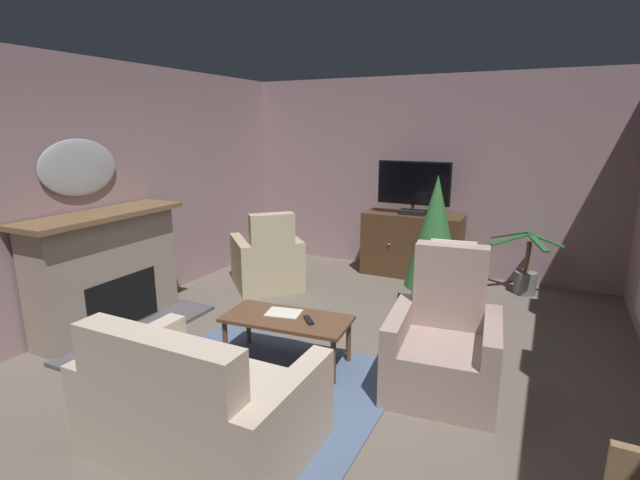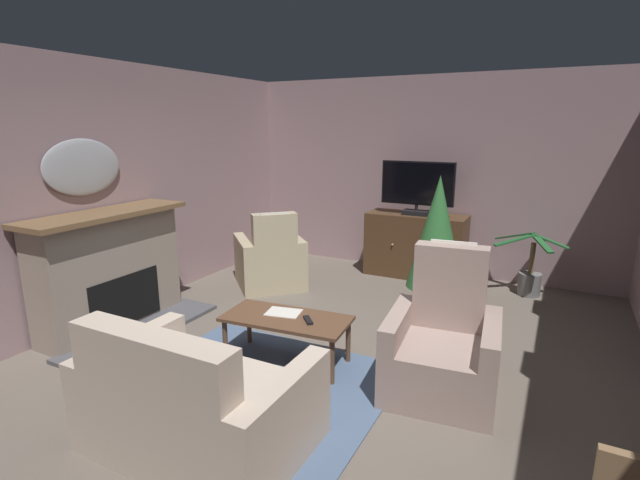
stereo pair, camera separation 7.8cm
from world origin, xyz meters
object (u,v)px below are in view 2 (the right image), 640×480
(tv_cabinet, at_px, (415,247))
(tv_remote, at_px, (308,320))
(television, at_px, (417,187))
(sofa_floral, at_px, (196,405))
(potted_plant_leafy_by_curtain, at_px, (437,242))
(coffee_table, at_px, (286,322))
(armchair_near_window, at_px, (270,262))
(folded_newspaper, at_px, (284,312))
(potted_plant_on_hearth_side, at_px, (530,277))
(armchair_beside_cabinet, at_px, (442,349))
(wall_mirror_oval, at_px, (83,167))
(fireplace, at_px, (111,273))

(tv_cabinet, distance_m, tv_remote, 2.98)
(television, relative_size, sofa_floral, 0.70)
(tv_remote, distance_m, potted_plant_leafy_by_curtain, 1.80)
(coffee_table, distance_m, sofa_floral, 1.25)
(tv_cabinet, bearing_deg, potted_plant_leafy_by_curtain, -66.15)
(armchair_near_window, bearing_deg, coffee_table, -52.99)
(armchair_near_window, bearing_deg, television, 38.93)
(potted_plant_leafy_by_curtain, bearing_deg, folded_newspaper, -121.99)
(television, bearing_deg, coffee_table, -95.74)
(tv_cabinet, relative_size, potted_plant_on_hearth_side, 1.55)
(tv_remote, xyz_separation_m, sofa_floral, (-0.14, -1.25, -0.13))
(tv_cabinet, xyz_separation_m, armchair_beside_cabinet, (1.03, -2.80, -0.07))
(television, relative_size, coffee_table, 0.86)
(television, height_order, folded_newspaper, television)
(television, xyz_separation_m, sofa_floral, (-0.22, -4.18, -0.95))
(sofa_floral, distance_m, armchair_beside_cabinet, 1.90)
(wall_mirror_oval, bearing_deg, tv_cabinet, 50.80)
(wall_mirror_oval, relative_size, tv_cabinet, 0.65)
(armchair_beside_cabinet, bearing_deg, tv_cabinet, 110.13)
(wall_mirror_oval, bearing_deg, sofa_floral, -25.25)
(fireplace, relative_size, armchair_near_window, 1.45)
(tv_cabinet, height_order, folded_newspaper, tv_cabinet)
(fireplace, height_order, armchair_near_window, fireplace)
(folded_newspaper, height_order, potted_plant_on_hearth_side, potted_plant_on_hearth_side)
(coffee_table, distance_m, tv_remote, 0.22)
(potted_plant_on_hearth_side, bearing_deg, armchair_near_window, -158.77)
(tv_cabinet, relative_size, television, 1.36)
(tv_remote, bearing_deg, potted_plant_leafy_by_curtain, 114.72)
(potted_plant_leafy_by_curtain, bearing_deg, television, 114.71)
(tv_remote, relative_size, armchair_beside_cabinet, 0.15)
(potted_plant_on_hearth_side, bearing_deg, sofa_floral, -112.63)
(television, distance_m, sofa_floral, 4.29)
(tv_cabinet, bearing_deg, armchair_beside_cabinet, -69.87)
(coffee_table, relative_size, folded_newspaper, 3.83)
(tv_cabinet, height_order, coffee_table, tv_cabinet)
(coffee_table, height_order, armchair_near_window, armchair_near_window)
(wall_mirror_oval, xyz_separation_m, potted_plant_leafy_by_curtain, (3.16, 1.77, -0.80))
(armchair_beside_cabinet, bearing_deg, armchair_near_window, 150.02)
(television, relative_size, potted_plant_on_hearth_side, 1.14)
(sofa_floral, bearing_deg, potted_plant_leafy_by_curtain, 74.01)
(sofa_floral, xyz_separation_m, armchair_near_window, (-1.34, 2.92, 0.02))
(tv_remote, xyz_separation_m, armchair_beside_cabinet, (1.11, 0.18, -0.09))
(tv_remote, bearing_deg, sofa_floral, -48.76)
(coffee_table, height_order, folded_newspaper, folded_newspaper)
(tv_cabinet, bearing_deg, potted_plant_on_hearth_side, -4.84)
(tv_remote, height_order, potted_plant_leafy_by_curtain, potted_plant_leafy_by_curtain)
(tv_remote, relative_size, potted_plant_on_hearth_side, 0.20)
(wall_mirror_oval, bearing_deg, tv_remote, 3.54)
(tv_remote, bearing_deg, folded_newspaper, -145.48)
(fireplace, distance_m, potted_plant_leafy_by_curtain, 3.42)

